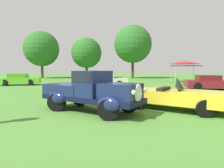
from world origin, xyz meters
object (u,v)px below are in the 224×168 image
at_px(neighbor_convertible, 176,97).
at_px(show_car_lime, 19,79).
at_px(feature_pickup_truck, 91,91).
at_px(show_car_cream, 106,81).
at_px(show_car_burgundy, 209,82).
at_px(canopy_tent_left_field, 185,63).

relative_size(neighbor_convertible, show_car_lime, 1.09).
distance_m(feature_pickup_truck, show_car_cream, 10.73).
bearing_deg(show_car_burgundy, feature_pickup_truck, -130.88).
distance_m(neighbor_convertible, show_car_cream, 10.89).
bearing_deg(canopy_tent_left_field, neighbor_convertible, -105.05).
xyz_separation_m(neighbor_convertible, show_car_cream, (-4.54, 9.91, 0.02)).
relative_size(neighbor_convertible, show_car_burgundy, 1.21).
bearing_deg(feature_pickup_truck, show_car_cream, 95.21).
xyz_separation_m(feature_pickup_truck, show_car_cream, (-0.97, 10.68, -0.27)).
relative_size(show_car_cream, show_car_burgundy, 1.08).
bearing_deg(canopy_tent_left_field, show_car_cream, -141.40).
distance_m(neighbor_convertible, show_car_lime, 17.56).
height_order(neighbor_convertible, show_car_burgundy, neighbor_convertible).
distance_m(feature_pickup_truck, neighbor_convertible, 3.66).
xyz_separation_m(feature_pickup_truck, show_car_burgundy, (8.01, 9.26, -0.27)).
height_order(show_car_burgundy, canopy_tent_left_field, canopy_tent_left_field).
distance_m(neighbor_convertible, canopy_tent_left_field, 17.93).
bearing_deg(feature_pickup_truck, show_car_lime, 131.96).
xyz_separation_m(feature_pickup_truck, canopy_tent_left_field, (8.19, 18.00, 1.56)).
relative_size(show_car_lime, show_car_burgundy, 1.10).
relative_size(feature_pickup_truck, show_car_cream, 1.08).
bearing_deg(show_car_lime, feature_pickup_truck, -48.04).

